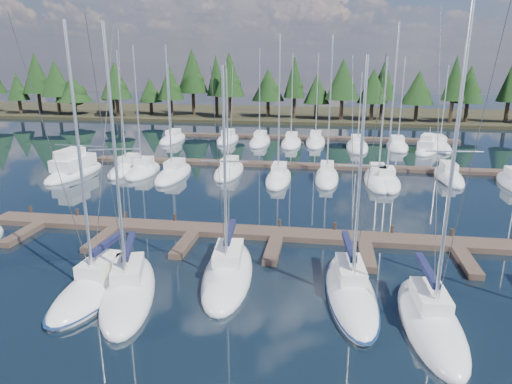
% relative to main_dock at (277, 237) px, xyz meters
% --- Properties ---
extents(ground, '(260.00, 260.00, 0.00)m').
position_rel_main_dock_xyz_m(ground, '(0.00, 12.64, -0.20)').
color(ground, black).
rests_on(ground, ground).
extents(far_shore, '(220.00, 30.00, 0.60)m').
position_rel_main_dock_xyz_m(far_shore, '(0.00, 72.64, 0.10)').
color(far_shore, '#2A2717').
rests_on(far_shore, ground).
extents(main_dock, '(44.00, 6.13, 0.90)m').
position_rel_main_dock_xyz_m(main_dock, '(0.00, 0.00, 0.00)').
color(main_dock, '#49382D').
rests_on(main_dock, ground).
extents(back_docks, '(50.00, 21.80, 0.40)m').
position_rel_main_dock_xyz_m(back_docks, '(0.00, 32.23, -0.00)').
color(back_docks, '#49382D').
rests_on(back_docks, ground).
extents(front_sailboat_1, '(3.47, 8.78, 14.75)m').
position_rel_main_dock_xyz_m(front_sailboat_1, '(-8.86, -8.74, 0.08)').
color(front_sailboat_1, silver).
rests_on(front_sailboat_1, ground).
extents(front_sailboat_2, '(5.23, 9.27, 14.64)m').
position_rel_main_dock_xyz_m(front_sailboat_2, '(-7.00, -9.02, 0.09)').
color(front_sailboat_2, silver).
rests_on(front_sailboat_2, ground).
extents(front_sailboat_3, '(3.67, 9.32, 12.73)m').
position_rel_main_dock_xyz_m(front_sailboat_3, '(-2.18, -6.13, 0.07)').
color(front_sailboat_3, silver).
rests_on(front_sailboat_3, ground).
extents(front_sailboat_4, '(3.46, 9.76, 13.22)m').
position_rel_main_dock_xyz_m(front_sailboat_4, '(4.77, -7.23, 0.08)').
color(front_sailboat_4, silver).
rests_on(front_sailboat_4, ground).
extents(front_sailboat_5, '(2.99, 8.63, 15.51)m').
position_rel_main_dock_xyz_m(front_sailboat_5, '(8.39, -9.57, 0.10)').
color(front_sailboat_5, silver).
rests_on(front_sailboat_5, ground).
extents(back_sailboat_rows, '(45.13, 32.45, 16.25)m').
position_rel_main_dock_xyz_m(back_sailboat_rows, '(-0.10, 27.15, 0.06)').
color(back_sailboat_rows, silver).
rests_on(back_sailboat_rows, ground).
extents(motor_yacht_left, '(3.87, 9.73, 4.76)m').
position_rel_main_dock_xyz_m(motor_yacht_left, '(-24.01, 15.12, 0.32)').
color(motor_yacht_left, silver).
rests_on(motor_yacht_left, ground).
extents(motor_yacht_right, '(5.33, 8.37, 3.96)m').
position_rel_main_dock_xyz_m(motor_yacht_right, '(16.76, 34.62, 0.24)').
color(motor_yacht_right, silver).
rests_on(motor_yacht_right, ground).
extents(tree_line, '(184.59, 12.05, 13.75)m').
position_rel_main_dock_xyz_m(tree_line, '(-1.07, 62.79, 7.22)').
color(tree_line, black).
rests_on(tree_line, far_shore).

